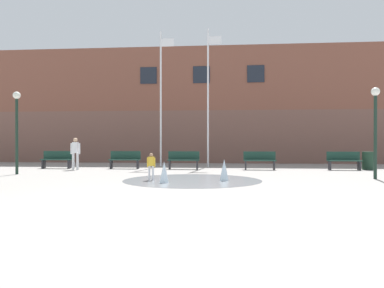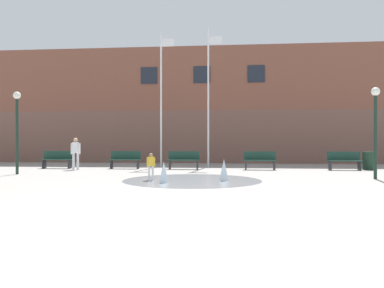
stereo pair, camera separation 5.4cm
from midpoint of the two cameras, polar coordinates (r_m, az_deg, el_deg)
name	(u,v)px [view 2 (the right image)]	position (r m, az deg, el deg)	size (l,w,h in m)	color
ground_plane	(156,203)	(8.71, -5.35, -8.89)	(100.00, 100.00, 0.00)	gray
library_building	(205,108)	(27.51, 1.99, 5.43)	(36.00, 6.05, 7.67)	brown
splash_fountain	(194,176)	(13.40, 0.40, -4.92)	(5.02, 5.02, 0.78)	gray
park_bench_left_of_flagpoles	(57,159)	(20.86, -19.75, -2.20)	(1.60, 0.44, 0.91)	#28282D
park_bench_under_left_flagpole	(125,159)	(19.75, -10.08, -2.33)	(1.60, 0.44, 0.91)	#28282D
park_bench_center	(184,160)	(19.03, -1.18, -2.42)	(1.60, 0.44, 0.91)	#28282D
park_bench_under_right_flagpole	(260,160)	(18.99, 10.38, -2.43)	(1.60, 0.44, 0.91)	#28282D
park_bench_near_trashcan	(344,160)	(19.90, 22.26, -2.33)	(1.60, 0.44, 0.91)	#28282D
adult_watching	(76,151)	(19.50, -17.24, -1.03)	(0.50, 0.34, 1.59)	silver
child_running	(151,164)	(13.67, -6.17, -3.09)	(0.31, 0.22, 0.99)	silver
flagpole_left	(162,95)	(21.40, -4.58, 7.49)	(0.80, 0.10, 7.63)	silver
flagpole_right	(209,94)	(21.12, 2.66, 7.68)	(0.80, 0.10, 7.70)	silver
lamp_post_left_lane	(17,120)	(17.72, -25.03, 3.38)	(0.32, 0.32, 3.55)	#192D23
lamp_post_right_lane	(375,118)	(15.60, 26.26, 3.56)	(0.32, 0.32, 3.44)	#192D23
trash_can	(368,161)	(20.60, 25.36, -2.33)	(0.56, 0.56, 0.90)	#193323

